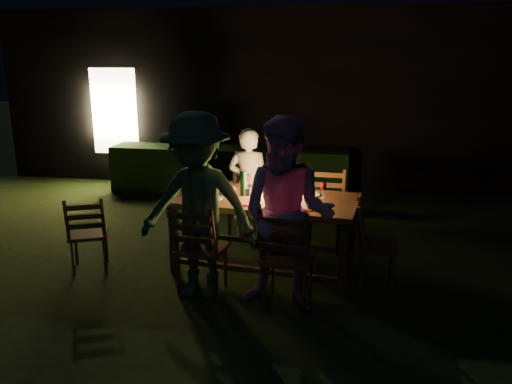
% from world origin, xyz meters
% --- Properties ---
extents(garden_envelope, '(40.00, 40.00, 3.20)m').
position_xyz_m(garden_envelope, '(-0.01, 6.15, 1.58)').
color(garden_envelope, black).
rests_on(garden_envelope, ground).
extents(dining_table, '(2.15, 1.27, 0.85)m').
position_xyz_m(dining_table, '(0.64, 0.51, 0.76)').
color(dining_table, '#4A2A18').
rests_on(dining_table, ground).
extents(chair_near_left, '(0.52, 0.55, 1.03)m').
position_xyz_m(chair_near_left, '(0.10, -0.20, 0.31)').
color(chair_near_left, '#4A2A18').
rests_on(chair_near_left, ground).
extents(chair_near_right, '(0.53, 0.56, 1.06)m').
position_xyz_m(chair_near_right, '(0.99, -0.32, 0.32)').
color(chair_near_right, '#4A2A18').
rests_on(chair_near_right, ground).
extents(chair_far_left, '(0.50, 0.53, 1.03)m').
position_xyz_m(chair_far_left, '(0.30, 1.33, 0.31)').
color(chair_far_left, '#4A2A18').
rests_on(chair_far_left, ground).
extents(chair_far_right, '(0.49, 0.53, 1.03)m').
position_xyz_m(chair_far_right, '(1.29, 1.20, 0.31)').
color(chair_far_right, '#4A2A18').
rests_on(chair_far_right, ground).
extents(chair_end, '(0.45, 0.42, 0.93)m').
position_xyz_m(chair_end, '(1.86, 0.35, 0.28)').
color(chair_end, '#4A2A18').
rests_on(chair_end, ground).
extents(chair_spare, '(0.55, 0.57, 0.93)m').
position_xyz_m(chair_spare, '(-1.31, 0.14, 0.28)').
color(chair_spare, '#4A2A18').
rests_on(chair_spare, ground).
extents(person_house_side, '(0.59, 0.43, 1.50)m').
position_xyz_m(person_house_side, '(0.30, 1.38, 0.75)').
color(person_house_side, white).
rests_on(person_house_side, ground).
extents(person_opp_right, '(0.98, 0.81, 1.85)m').
position_xyz_m(person_opp_right, '(0.98, -0.36, 0.93)').
color(person_opp_right, '#C688B7').
rests_on(person_opp_right, ground).
extents(person_opp_left, '(1.28, 0.84, 1.86)m').
position_xyz_m(person_opp_left, '(0.09, -0.25, 0.93)').
color(person_opp_left, '#2F5F36').
rests_on(person_opp_left, ground).
extents(lantern, '(0.16, 0.16, 0.35)m').
position_xyz_m(lantern, '(0.70, 0.55, 1.00)').
color(lantern, white).
rests_on(lantern, dining_table).
extents(plate_far_left, '(0.25, 0.25, 0.01)m').
position_xyz_m(plate_far_left, '(0.13, 0.80, 0.85)').
color(plate_far_left, white).
rests_on(plate_far_left, dining_table).
extents(plate_near_left, '(0.25, 0.25, 0.01)m').
position_xyz_m(plate_near_left, '(0.07, 0.36, 0.85)').
color(plate_near_left, white).
rests_on(plate_near_left, dining_table).
extents(plate_far_right, '(0.25, 0.25, 0.01)m').
position_xyz_m(plate_far_right, '(1.12, 0.67, 0.85)').
color(plate_far_right, white).
rests_on(plate_far_right, dining_table).
extents(plate_near_right, '(0.25, 0.25, 0.01)m').
position_xyz_m(plate_near_right, '(1.06, 0.23, 0.85)').
color(plate_near_right, white).
rests_on(plate_near_right, dining_table).
extents(wineglass_a, '(0.06, 0.06, 0.18)m').
position_xyz_m(wineglass_a, '(0.38, 0.82, 0.93)').
color(wineglass_a, '#59070F').
rests_on(wineglass_a, dining_table).
extents(wineglass_b, '(0.06, 0.06, 0.18)m').
position_xyz_m(wineglass_b, '(-0.09, 0.48, 0.93)').
color(wineglass_b, '#59070F').
rests_on(wineglass_b, dining_table).
extents(wineglass_c, '(0.06, 0.06, 0.18)m').
position_xyz_m(wineglass_c, '(0.90, 0.19, 0.93)').
color(wineglass_c, '#59070F').
rests_on(wineglass_c, dining_table).
extents(wineglass_d, '(0.06, 0.06, 0.18)m').
position_xyz_m(wineglass_d, '(1.28, 0.61, 0.93)').
color(wineglass_d, '#59070F').
rests_on(wineglass_d, dining_table).
extents(wineglass_e, '(0.06, 0.06, 0.18)m').
position_xyz_m(wineglass_e, '(0.50, 0.22, 0.93)').
color(wineglass_e, silver).
rests_on(wineglass_e, dining_table).
extents(bottle_table, '(0.07, 0.07, 0.28)m').
position_xyz_m(bottle_table, '(0.39, 0.54, 0.99)').
color(bottle_table, '#0F471E').
rests_on(bottle_table, dining_table).
extents(napkin_left, '(0.18, 0.14, 0.01)m').
position_xyz_m(napkin_left, '(0.45, 0.21, 0.85)').
color(napkin_left, red).
rests_on(napkin_left, dining_table).
extents(napkin_right, '(0.18, 0.14, 0.01)m').
position_xyz_m(napkin_right, '(1.15, 0.14, 0.85)').
color(napkin_right, red).
rests_on(napkin_right, dining_table).
extents(phone, '(0.14, 0.07, 0.01)m').
position_xyz_m(phone, '(-0.01, 0.29, 0.85)').
color(phone, black).
rests_on(phone, dining_table).
extents(side_table, '(0.48, 0.48, 0.65)m').
position_xyz_m(side_table, '(0.14, 1.86, 0.57)').
color(side_table, olive).
rests_on(side_table, ground).
extents(ice_bucket, '(0.30, 0.30, 0.22)m').
position_xyz_m(ice_bucket, '(0.14, 1.86, 0.76)').
color(ice_bucket, '#A5A8AD').
rests_on(ice_bucket, side_table).
extents(bottle_bucket_a, '(0.07, 0.07, 0.32)m').
position_xyz_m(bottle_bucket_a, '(0.09, 1.82, 0.81)').
color(bottle_bucket_a, '#0F471E').
rests_on(bottle_bucket_a, side_table).
extents(bottle_bucket_b, '(0.07, 0.07, 0.32)m').
position_xyz_m(bottle_bucket_b, '(0.19, 1.90, 0.81)').
color(bottle_bucket_b, '#0F471E').
rests_on(bottle_bucket_b, side_table).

